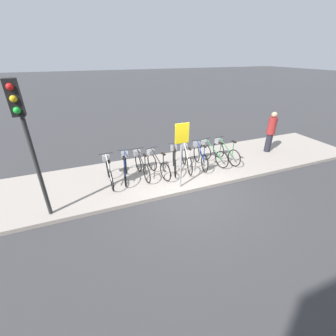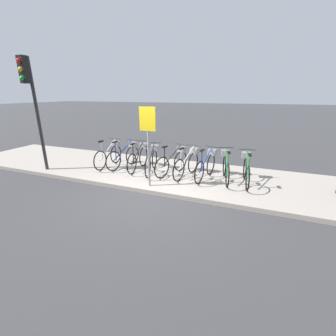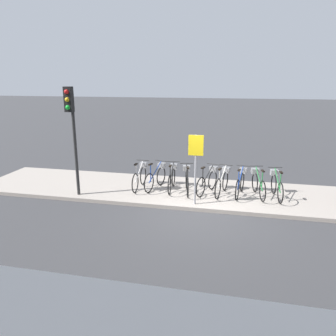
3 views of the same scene
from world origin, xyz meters
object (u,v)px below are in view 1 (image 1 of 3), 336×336
(traffic_light, at_px, (23,125))
(parked_bicycle_0, at_px, (109,170))
(parked_bicycle_1, at_px, (125,166))
(parked_bicycle_6, at_px, (200,155))
(parked_bicycle_7, at_px, (212,152))
(pedestrian, at_px, (271,131))
(parked_bicycle_3, at_px, (157,163))
(parked_bicycle_5, at_px, (186,157))
(sign_post, at_px, (182,145))
(parked_bicycle_8, at_px, (225,151))
(parked_bicycle_4, at_px, (174,159))
(parked_bicycle_2, at_px, (141,164))

(traffic_light, bearing_deg, parked_bicycle_0, 34.65)
(parked_bicycle_1, bearing_deg, parked_bicycle_6, -1.63)
(parked_bicycle_7, distance_m, pedestrian, 2.97)
(parked_bicycle_3, bearing_deg, pedestrian, 2.12)
(parked_bicycle_0, xyz_separation_m, parked_bicycle_3, (1.67, -0.08, 0.00))
(parked_bicycle_5, distance_m, sign_post, 1.73)
(traffic_light, bearing_deg, parked_bicycle_8, 10.97)
(traffic_light, bearing_deg, parked_bicycle_4, 16.68)
(parked_bicycle_1, height_order, parked_bicycle_2, same)
(parked_bicycle_7, relative_size, traffic_light, 0.45)
(parked_bicycle_1, distance_m, sign_post, 2.22)
(parked_bicycle_5, distance_m, parked_bicycle_6, 0.58)
(parked_bicycle_0, relative_size, parked_bicycle_8, 1.01)
(parked_bicycle_2, bearing_deg, parked_bicycle_3, -13.49)
(parked_bicycle_2, xyz_separation_m, parked_bicycle_8, (3.43, -0.05, 0.00))
(parked_bicycle_1, height_order, parked_bicycle_3, same)
(parked_bicycle_0, distance_m, parked_bicycle_1, 0.58)
(sign_post, bearing_deg, parked_bicycle_2, 127.97)
(parked_bicycle_6, distance_m, traffic_light, 5.74)
(parked_bicycle_3, bearing_deg, parked_bicycle_8, 1.57)
(parked_bicycle_3, bearing_deg, parked_bicycle_1, 171.34)
(parked_bicycle_8, bearing_deg, parked_bicycle_5, -179.62)
(parked_bicycle_1, distance_m, pedestrian, 6.36)
(pedestrian, bearing_deg, sign_post, -165.01)
(parked_bicycle_5, bearing_deg, parked_bicycle_8, 0.38)
(parked_bicycle_7, bearing_deg, parked_bicycle_6, -176.10)
(parked_bicycle_0, bearing_deg, parked_bicycle_1, 8.63)
(parked_bicycle_3, height_order, parked_bicycle_6, same)
(parked_bicycle_8, bearing_deg, parked_bicycle_6, 179.69)
(parked_bicycle_8, bearing_deg, parked_bicycle_0, 179.98)
(parked_bicycle_7, bearing_deg, sign_post, -147.23)
(parked_bicycle_1, bearing_deg, parked_bicycle_0, -171.37)
(parked_bicycle_0, distance_m, sign_post, 2.60)
(parked_bicycle_0, xyz_separation_m, parked_bicycle_2, (1.13, 0.05, 0.00))
(parked_bicycle_2, relative_size, sign_post, 0.74)
(parked_bicycle_0, distance_m, parked_bicycle_3, 1.67)
(parked_bicycle_1, bearing_deg, parked_bicycle_4, -2.30)
(parked_bicycle_5, distance_m, pedestrian, 4.09)
(parked_bicycle_1, distance_m, parked_bicycle_2, 0.56)
(parked_bicycle_1, height_order, sign_post, sign_post)
(parked_bicycle_0, height_order, parked_bicycle_8, same)
(parked_bicycle_4, xyz_separation_m, parked_bicycle_5, (0.48, -0.03, 0.00))
(parked_bicycle_8, xyz_separation_m, sign_post, (-2.47, -1.18, 1.02))
(parked_bicycle_8, relative_size, sign_post, 0.74)
(parked_bicycle_1, xyz_separation_m, pedestrian, (6.34, 0.03, 0.49))
(parked_bicycle_1, xyz_separation_m, parked_bicycle_6, (2.86, -0.08, 0.00))
(parked_bicycle_2, bearing_deg, pedestrian, 0.65)
(parked_bicycle_0, bearing_deg, parked_bicycle_3, -2.78)
(parked_bicycle_6, distance_m, pedestrian, 3.52)
(parked_bicycle_3, bearing_deg, sign_post, -69.07)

